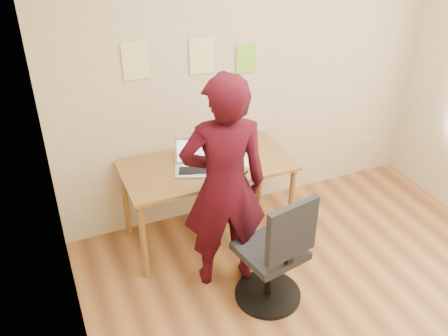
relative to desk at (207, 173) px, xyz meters
name	(u,v)px	position (x,y,z in m)	size (l,w,h in m)	color
room	(380,167)	(0.55, -1.38, 0.70)	(3.58, 3.58, 2.78)	brown
desk	(207,173)	(0.00, 0.00, 0.00)	(1.40, 0.70, 0.74)	olive
laptop	(194,163)	(-0.12, -0.02, 0.14)	(0.38, 0.36, 0.22)	#AEAEB5
paper_sheet	(243,158)	(0.31, -0.03, 0.09)	(0.19, 0.27, 0.00)	white
phone	(240,171)	(0.20, -0.21, 0.09)	(0.12, 0.13, 0.01)	black
wall_note_left	(136,61)	(-0.43, 0.36, 0.91)	(0.21, 0.00, 0.30)	#E3D687
wall_note_mid	(202,56)	(0.11, 0.36, 0.88)	(0.21, 0.00, 0.30)	#E3D687
wall_note_right	(246,59)	(0.50, 0.36, 0.80)	(0.18, 0.00, 0.24)	#7CCC2D
office_chair	(276,259)	(0.16, -0.93, -0.24)	(0.51, 0.52, 0.98)	black
person	(224,186)	(-0.08, -0.54, 0.22)	(0.63, 0.42, 1.74)	black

